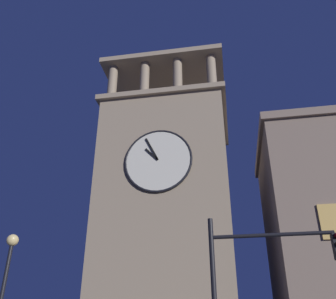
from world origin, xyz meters
The scene contains 3 objects.
clocktower centered at (1.46, -4.25, 9.59)m, with size 9.37×8.76×24.52m.
traffic_signal_near centered at (-3.43, 9.27, 3.80)m, with size 3.91×0.41×5.79m.
street_lamp centered at (5.30, 8.32, 4.01)m, with size 0.44×0.44×5.86m.
Camera 1 is at (-2.81, 21.12, 2.15)m, focal length 39.95 mm.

